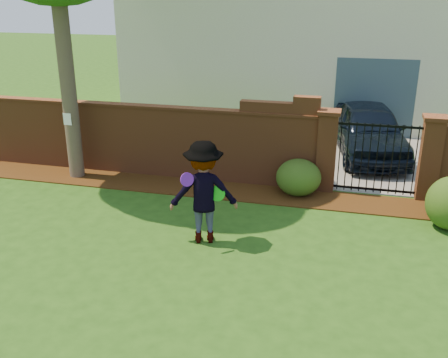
% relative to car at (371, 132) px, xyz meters
% --- Properties ---
extents(ground, '(80.00, 80.00, 0.01)m').
position_rel_car_xyz_m(ground, '(-3.42, -6.68, -0.73)').
color(ground, '#234A12').
rests_on(ground, ground).
extents(mulch_bed, '(11.10, 1.08, 0.03)m').
position_rel_car_xyz_m(mulch_bed, '(-4.37, -3.34, -0.71)').
color(mulch_bed, '#331C09').
rests_on(mulch_bed, ground).
extents(brick_wall, '(8.70, 0.31, 2.16)m').
position_rel_car_xyz_m(brick_wall, '(-5.43, -2.68, 0.20)').
color(brick_wall, brown).
rests_on(brick_wall, ground).
extents(pillar_left, '(0.50, 0.50, 1.88)m').
position_rel_car_xyz_m(pillar_left, '(-1.02, -2.68, 0.23)').
color(pillar_left, brown).
rests_on(pillar_left, ground).
extents(pillar_right, '(0.50, 0.50, 1.88)m').
position_rel_car_xyz_m(pillar_right, '(1.18, -2.68, 0.23)').
color(pillar_right, brown).
rests_on(pillar_right, ground).
extents(iron_gate, '(1.78, 0.03, 1.60)m').
position_rel_car_xyz_m(iron_gate, '(0.08, -2.68, 0.13)').
color(iron_gate, black).
rests_on(iron_gate, ground).
extents(driveway, '(3.20, 8.00, 0.01)m').
position_rel_car_xyz_m(driveway, '(0.08, 1.32, -0.72)').
color(driveway, gray).
rests_on(driveway, ground).
extents(house, '(12.40, 6.40, 6.30)m').
position_rel_car_xyz_m(house, '(-2.41, 5.31, 2.43)').
color(house, beige).
rests_on(house, ground).
extents(car, '(2.45, 4.51, 1.45)m').
position_rel_car_xyz_m(car, '(0.00, 0.00, 0.00)').
color(car, black).
rests_on(car, ground).
extents(paper_notice, '(0.20, 0.01, 0.28)m').
position_rel_car_xyz_m(paper_notice, '(-7.02, -3.47, 0.77)').
color(paper_notice, white).
rests_on(paper_notice, tree).
extents(shrub_left, '(1.01, 1.01, 0.83)m').
position_rel_car_xyz_m(shrub_left, '(-1.57, -3.13, -0.31)').
color(shrub_left, '#204414').
rests_on(shrub_left, ground).
extents(man, '(1.39, 1.05, 1.91)m').
position_rel_car_xyz_m(man, '(-2.99, -5.83, 0.23)').
color(man, gray).
rests_on(man, ground).
extents(frisbee_purple, '(0.23, 0.22, 0.24)m').
position_rel_car_xyz_m(frisbee_purple, '(-3.18, -6.16, 0.59)').
color(frisbee_purple, '#6B1BAA').
rests_on(frisbee_purple, man).
extents(frisbee_green, '(0.29, 0.08, 0.29)m').
position_rel_car_xyz_m(frisbee_green, '(-2.73, -5.83, 0.25)').
color(frisbee_green, '#16A819').
rests_on(frisbee_green, man).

